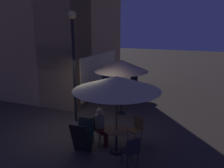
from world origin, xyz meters
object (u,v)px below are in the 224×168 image
Objects in this scene: street_lamp_near_corner at (73,49)px; patio_umbrella_1 at (117,83)px; cafe_chair_3 at (143,91)px; patron_standing_2 at (105,86)px; cafe_chair_2 at (131,150)px; patio_umbrella_0 at (121,66)px; cafe_table_0 at (121,103)px; cafe_table_2 at (138,87)px; patron_seated_0 at (101,124)px; menu_sandwich_board at (83,136)px; cafe_table_1 at (116,136)px; cafe_chair_4 at (134,82)px; cafe_chair_1 at (98,126)px; patron_standing_1 at (117,85)px; cafe_chair_0 at (137,127)px.

patio_umbrella_1 is (-1.63, -2.35, -0.73)m from street_lamp_near_corner.
cafe_chair_3 is 0.52× the size of patron_standing_2.
cafe_chair_2 is at bearing 161.99° from cafe_chair_3.
patio_umbrella_0 is 2.68× the size of cafe_chair_2.
street_lamp_near_corner is at bearing 55.30° from patio_umbrella_1.
cafe_chair_2 reaches higher than cafe_table_0.
cafe_table_2 is at bearing -0.59° from cafe_table_0.
patio_umbrella_1 reaches higher than patron_seated_0.
street_lamp_near_corner is 5.73× the size of cafe_table_2.
menu_sandwich_board is at bearing 145.32° from cafe_chair_3.
cafe_chair_2 is at bearing -126.36° from street_lamp_near_corner.
cafe_table_1 is at bearing -162.84° from cafe_table_0.
cafe_chair_4 is (1.53, 0.88, 0.04)m from cafe_chair_3.
cafe_chair_3 is at bearing 5.67° from patio_umbrella_1.
menu_sandwich_board is 1.06× the size of cafe_chair_1.
patron_standing_2 reaches higher than patron_seated_0.
patron_standing_1 reaches higher than menu_sandwich_board.
cafe_chair_1 is at bearing -43.97° from cafe_chair_0.
patio_umbrella_1 reaches higher than cafe_chair_1.
cafe_chair_4 is at bearing -144.15° from patron_standing_2.
cafe_chair_1 is 0.74× the size of patron_seated_0.
menu_sandwich_board is 1.29× the size of cafe_table_0.
cafe_chair_2 is (-3.71, -1.62, 0.04)m from cafe_table_0.
patron_standing_1 is at bearing -24.03° from cafe_chair_2.
menu_sandwich_board is at bearing -144.76° from street_lamp_near_corner.
cafe_table_1 is 0.44× the size of patron_standing_1.
cafe_chair_0 is 0.75× the size of patron_seated_0.
patron_standing_1 is at bearing -40.28° from cafe_chair_4.
menu_sandwich_board is 0.38× the size of patio_umbrella_1.
cafe_table_2 is at bearing -120.94° from patron_standing_1.
cafe_chair_3 is (5.38, -0.48, 0.05)m from menu_sandwich_board.
cafe_table_1 is 5.02m from patron_standing_1.
cafe_chair_1 is (-1.24, -1.57, -2.34)m from street_lamp_near_corner.
patio_umbrella_1 is at bearing 80.75° from patron_standing_2.
street_lamp_near_corner is 3.37m from menu_sandwich_board.
cafe_chair_0 is at bearing 90.33° from patron_standing_2.
cafe_table_0 is at bearing -24.64° from cafe_chair_2.
menu_sandwich_board reaches higher than cafe_chair_2.
cafe_chair_4 reaches higher than cafe_chair_0.
menu_sandwich_board is 1.03m from cafe_table_1.
street_lamp_near_corner is 2.95m from patio_umbrella_1.
cafe_table_2 is 0.89m from cafe_chair_4.
patio_umbrella_1 is 2.62× the size of cafe_chair_4.
patio_umbrella_0 is at bearing -23.46° from cafe_chair_4.
patio_umbrella_1 reaches higher than menu_sandwich_board.
patio_umbrella_1 is 5.36m from cafe_chair_3.
menu_sandwich_board is 0.78× the size of patron_seated_0.
patron_standing_1 is (5.00, 0.73, 0.36)m from menu_sandwich_board.
patron_standing_2 is (3.43, 2.57, 0.32)m from cafe_chair_0.
cafe_table_0 is at bearing 137.17° from cafe_chair_3.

